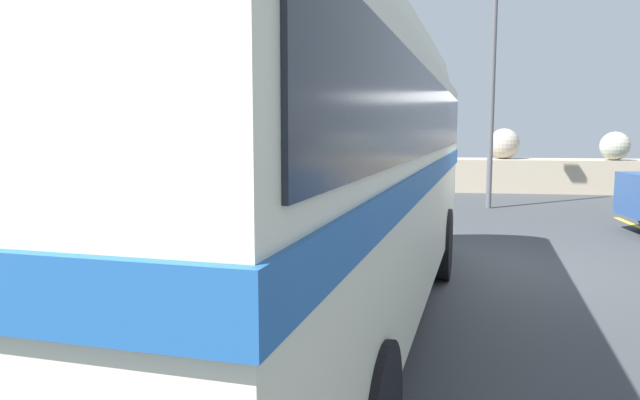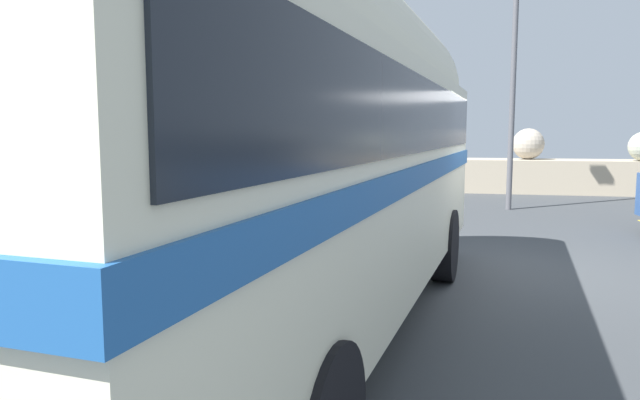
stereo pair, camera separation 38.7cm
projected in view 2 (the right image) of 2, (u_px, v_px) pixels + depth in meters
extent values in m
cube|color=#3C3F42|center=(484.00, 271.00, 8.43)|extent=(32.00, 26.00, 0.02)
cube|color=#B6A68D|center=(462.00, 175.00, 19.83)|extent=(31.36, 1.80, 1.10)
cube|color=#A4A285|center=(118.00, 144.00, 22.21)|extent=(1.17, 1.19, 0.90)
sphere|color=tan|center=(210.00, 140.00, 21.05)|extent=(1.24, 1.24, 1.24)
cube|color=#ABB790|center=(304.00, 147.00, 20.34)|extent=(0.97, 0.92, 0.78)
sphere|color=tan|center=(399.00, 145.00, 20.12)|extent=(0.91, 0.91, 0.91)
sphere|color=#B0A493|center=(528.00, 144.00, 19.27)|extent=(1.02, 1.02, 1.02)
cylinder|color=black|center=(291.00, 236.00, 8.52)|extent=(0.39, 0.99, 0.96)
cylinder|color=black|center=(445.00, 245.00, 7.80)|extent=(0.39, 0.99, 0.96)
cube|color=beige|center=(296.00, 177.00, 5.59)|extent=(3.40, 8.63, 2.10)
cylinder|color=beige|center=(296.00, 65.00, 5.47)|extent=(3.17, 8.27, 2.20)
cube|color=#21599E|center=(296.00, 172.00, 5.58)|extent=(3.46, 8.72, 0.20)
cube|color=black|center=(296.00, 116.00, 5.52)|extent=(3.40, 8.30, 0.64)
cube|color=silver|center=(390.00, 211.00, 9.70)|extent=(2.28, 0.44, 0.28)
cylinder|color=#5B5B60|center=(513.00, 91.00, 14.69)|extent=(0.14, 0.14, 6.04)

